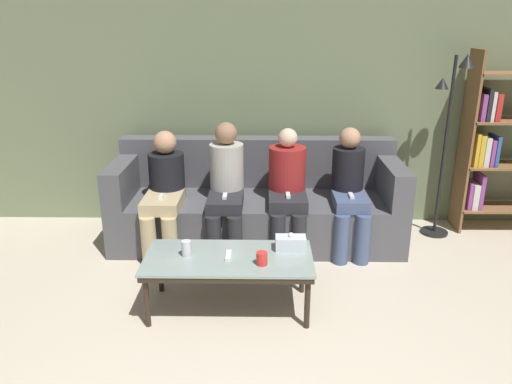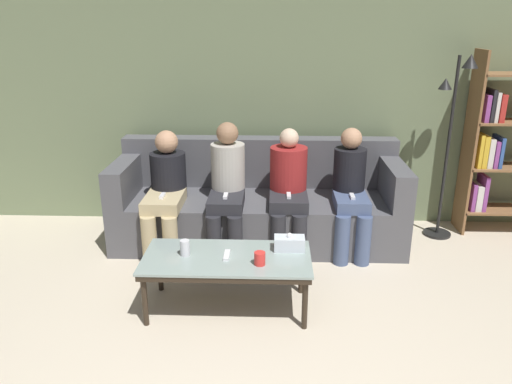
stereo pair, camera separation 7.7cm
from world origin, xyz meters
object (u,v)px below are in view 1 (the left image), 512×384
seated_person_left_end (165,189)px  bookshelf (502,146)px  coffee_table (229,262)px  game_remote (229,255)px  cup_near_left (186,248)px  standing_lamp (449,128)px  tissue_box (291,243)px  couch (257,205)px  seated_person_mid_left (226,185)px  seated_person_right_end (349,188)px  seated_person_mid_right (287,186)px  cup_near_right (262,258)px

seated_person_left_end → bookshelf: bearing=9.4°
coffee_table → game_remote: bearing=-90.0°
coffee_table → game_remote: game_remote is taller
cup_near_left → game_remote: size_ratio=0.77×
bookshelf → seated_person_left_end: bearing=-170.6°
game_remote → standing_lamp: standing_lamp is taller
game_remote → seated_person_left_end: 1.19m
tissue_box → seated_person_left_end: bearing=140.9°
couch → coffee_table: size_ratio=2.22×
coffee_table → seated_person_mid_left: bearing=94.9°
coffee_table → cup_near_left: size_ratio=10.35×
seated_person_mid_left → cup_near_left: bearing=-101.7°
game_remote → seated_person_right_end: 1.44m
game_remote → seated_person_right_end: (1.00, 1.02, 0.16)m
game_remote → seated_person_mid_right: seated_person_mid_right is taller
coffee_table → cup_near_left: bearing=178.4°
seated_person_mid_right → seated_person_right_end: seated_person_right_end is taller
seated_person_mid_right → coffee_table: bearing=-113.9°
couch → coffee_table: (-0.18, -1.25, 0.04)m
seated_person_right_end → cup_near_left: bearing=-142.1°
game_remote → cup_near_right: bearing=-25.8°
bookshelf → tissue_box: bearing=-146.2°
seated_person_mid_left → standing_lamp: bearing=10.3°
couch → seated_person_right_end: size_ratio=2.39×
coffee_table → seated_person_left_end: 1.20m
seated_person_left_end → game_remote: bearing=-57.7°
cup_near_right → seated_person_right_end: seated_person_right_end is taller
game_remote → bookshelf: (2.53, 1.53, 0.43)m
couch → standing_lamp: standing_lamp is taller
seated_person_left_end → seated_person_mid_right: size_ratio=0.98×
cup_near_left → tissue_box: bearing=9.1°
coffee_table → seated_person_left_end: size_ratio=1.11×
coffee_table → seated_person_mid_left: seated_person_mid_left is taller
seated_person_mid_right → cup_near_right: bearing=-100.9°
couch → seated_person_left_end: bearing=-163.3°
cup_near_right → seated_person_right_end: size_ratio=0.08×
tissue_box → bookshelf: bookshelf is taller
bookshelf → seated_person_mid_left: size_ratio=1.52×
coffee_table → seated_person_mid_left: (-0.09, 1.02, 0.23)m
seated_person_mid_right → bookshelf: bearing=13.4°
standing_lamp → seated_person_mid_left: (-2.04, -0.37, -0.44)m
tissue_box → cup_near_right: bearing=-130.9°
cup_near_right → game_remote: cup_near_right is taller
bookshelf → seated_person_mid_right: (-2.08, -0.49, -0.26)m
coffee_table → tissue_box: (0.44, 0.13, 0.09)m
cup_near_right → seated_person_left_end: 1.42m
cup_near_right → standing_lamp: (1.71, 1.50, 0.59)m
tissue_box → seated_person_mid_right: (0.01, 0.91, 0.13)m
game_remote → couch: bearing=81.6°
couch → cup_near_left: (-0.48, -1.24, 0.14)m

